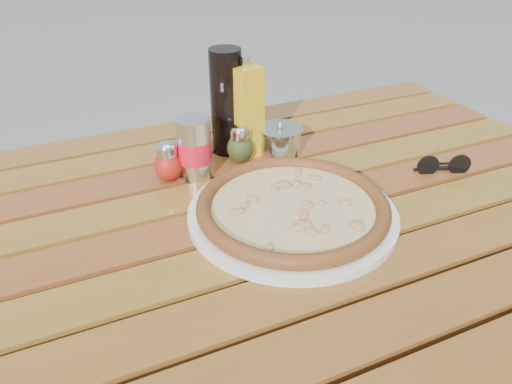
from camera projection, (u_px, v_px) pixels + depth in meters
name	position (u px, v px, depth m)	size (l,w,h in m)	color
table	(260.00, 246.00, 0.91)	(1.40, 0.90, 0.75)	#391F0C
plate	(292.00, 214.00, 0.86)	(0.36, 0.36, 0.01)	silver
pizza	(293.00, 206.00, 0.85)	(0.39, 0.39, 0.03)	beige
pepper_shaker	(168.00, 162.00, 0.95)	(0.06, 0.06, 0.08)	red
oregano_shaker	(240.00, 144.00, 1.02)	(0.06, 0.06, 0.08)	#3D451B
dark_bottle	(226.00, 102.00, 1.03)	(0.07, 0.07, 0.22)	black
soda_can	(194.00, 149.00, 0.96)	(0.07, 0.07, 0.12)	silver
olive_oil_cruet	(246.00, 111.00, 1.02)	(0.06, 0.06, 0.21)	gold
parmesan_tin	(280.00, 140.00, 1.06)	(0.12, 0.12, 0.07)	white
sunglasses	(443.00, 166.00, 0.99)	(0.11, 0.05, 0.04)	black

